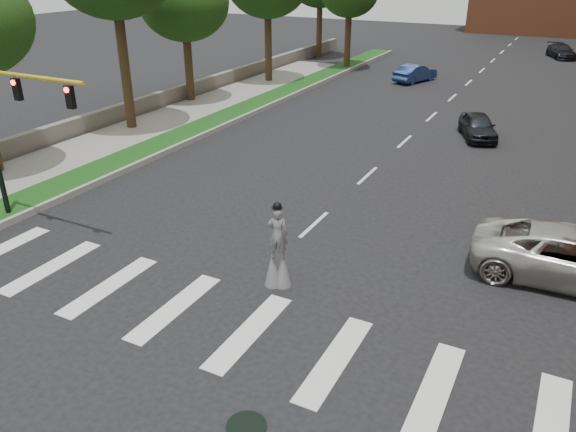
{
  "coord_description": "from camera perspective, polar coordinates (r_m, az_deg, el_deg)",
  "views": [
    {
      "loc": [
        8.08,
        -9.82,
        9.47
      ],
      "look_at": [
        0.42,
        5.0,
        1.7
      ],
      "focal_mm": 35.0,
      "sensor_mm": 36.0,
      "label": 1
    }
  ],
  "objects": [
    {
      "name": "median_curb",
      "position": [
        36.33,
        -4.43,
        10.02
      ],
      "size": [
        0.2,
        60.0,
        0.28
      ],
      "primitive_type": "cube",
      "color": "gray",
      "rests_on": "ground"
    },
    {
      "name": "suv_crossing",
      "position": [
        19.85,
        27.1,
        -3.7
      ],
      "size": [
        6.3,
        3.09,
        1.72
      ],
      "primitive_type": "imported",
      "rotation": [
        0.0,
        0.0,
        1.61
      ],
      "color": "beige",
      "rests_on": "ground"
    },
    {
      "name": "car_mid",
      "position": [
        48.51,
        12.81,
        13.97
      ],
      "size": [
        2.82,
        4.53,
        1.41
      ],
      "primitive_type": "imported",
      "rotation": [
        0.0,
        0.0,
        2.81
      ],
      "color": "navy",
      "rests_on": "ground"
    },
    {
      "name": "car_far",
      "position": [
        65.12,
        26.04,
        14.81
      ],
      "size": [
        3.51,
        5.01,
        1.35
      ],
      "primitive_type": "imported",
      "rotation": [
        0.0,
        0.0,
        0.39
      ],
      "color": "black",
      "rests_on": "ground"
    },
    {
      "name": "car_near",
      "position": [
        33.9,
        18.74,
        8.65
      ],
      "size": [
        3.06,
        4.37,
        1.38
      ],
      "primitive_type": "imported",
      "rotation": [
        0.0,
        0.0,
        0.39
      ],
      "color": "black",
      "rests_on": "ground"
    },
    {
      "name": "grass_median",
      "position": [
        36.88,
        -5.84,
        10.17
      ],
      "size": [
        2.0,
        60.0,
        0.25
      ],
      "primitive_type": "cube",
      "color": "#113C11",
      "rests_on": "ground"
    },
    {
      "name": "manhole",
      "position": [
        13.28,
        -4.25,
        -20.5
      ],
      "size": [
        0.9,
        0.9,
        0.04
      ],
      "primitive_type": "cylinder",
      "color": "black",
      "rests_on": "ground"
    },
    {
      "name": "tree_3",
      "position": [
        40.26,
        -10.52,
        20.53
      ],
      "size": [
        5.97,
        5.97,
        9.19
      ],
      "color": "#332314",
      "rests_on": "ground"
    },
    {
      "name": "sidewalk_left",
      "position": [
        31.47,
        -20.48,
        6.04
      ],
      "size": [
        4.0,
        60.0,
        0.18
      ],
      "primitive_type": "cube",
      "color": "gray",
      "rests_on": "ground"
    },
    {
      "name": "traffic_signal",
      "position": [
        22.62,
        -26.51,
        8.77
      ],
      "size": [
        5.3,
        0.23,
        6.2
      ],
      "color": "black",
      "rests_on": "ground"
    },
    {
      "name": "stilt_performer",
      "position": [
        17.31,
        -1.06,
        -3.89
      ],
      "size": [
        0.82,
        0.64,
        2.86
      ],
      "rotation": [
        0.0,
        0.0,
        3.52
      ],
      "color": "#332314",
      "rests_on": "ground"
    },
    {
      "name": "ground_plane",
      "position": [
        15.86,
        -9.91,
        -12.14
      ],
      "size": [
        160.0,
        160.0,
        0.0
      ],
      "primitive_type": "plane",
      "color": "black",
      "rests_on": "ground"
    },
    {
      "name": "stone_wall",
      "position": [
        41.48,
        -10.89,
        12.12
      ],
      "size": [
        0.5,
        56.0,
        1.1
      ],
      "primitive_type": "cube",
      "color": "#605C53",
      "rests_on": "ground"
    }
  ]
}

